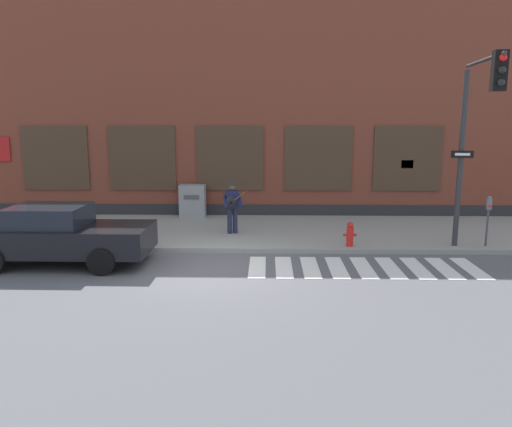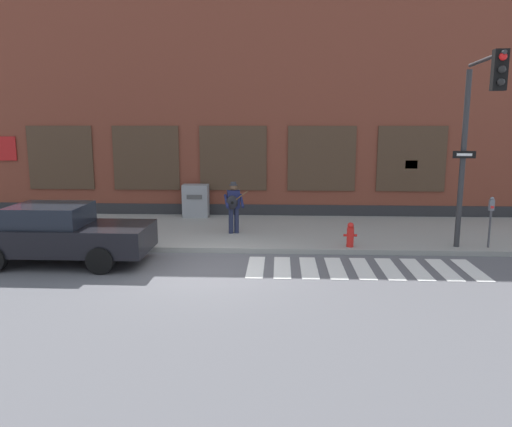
{
  "view_description": "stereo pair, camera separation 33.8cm",
  "coord_description": "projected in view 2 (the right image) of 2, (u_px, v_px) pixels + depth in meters",
  "views": [
    {
      "loc": [
        1.4,
        -11.91,
        3.65
      ],
      "look_at": [
        1.07,
        1.84,
        1.09
      ],
      "focal_mm": 35.0,
      "sensor_mm": 36.0,
      "label": 1
    },
    {
      "loc": [
        1.73,
        -11.9,
        3.65
      ],
      "look_at": [
        1.07,
        1.84,
        1.09
      ],
      "focal_mm": 35.0,
      "sensor_mm": 36.0,
      "label": 2
    }
  ],
  "objects": [
    {
      "name": "ground_plane",
      "position": [
        209.0,
        269.0,
        12.44
      ],
      "size": [
        160.0,
        160.0,
        0.0
      ],
      "primitive_type": "plane",
      "color": "#56565B"
    },
    {
      "name": "utility_box",
      "position": [
        196.0,
        201.0,
        18.38
      ],
      "size": [
        0.94,
        0.57,
        1.2
      ],
      "color": "gray",
      "rests_on": "sidewalk"
    },
    {
      "name": "traffic_light",
      "position": [
        477.0,
        122.0,
        12.45
      ],
      "size": [
        0.68,
        2.78,
        5.03
      ],
      "color": "#2D2D30",
      "rests_on": "sidewalk"
    },
    {
      "name": "busker",
      "position": [
        233.0,
        205.0,
        15.6
      ],
      "size": [
        0.77,
        0.64,
        1.63
      ],
      "color": "#1E233D",
      "rests_on": "sidewalk"
    },
    {
      "name": "fire_hydrant",
      "position": [
        350.0,
        235.0,
        14.03
      ],
      "size": [
        0.38,
        0.2,
        0.7
      ],
      "color": "red",
      "rests_on": "sidewalk"
    },
    {
      "name": "parking_meter",
      "position": [
        491.0,
        214.0,
        13.85
      ],
      "size": [
        0.13,
        0.11,
        1.44
      ],
      "color": "#47474C",
      "rests_on": "sidewalk"
    },
    {
      "name": "red_car",
      "position": [
        59.0,
        234.0,
        12.88
      ],
      "size": [
        4.61,
        2.0,
        1.53
      ],
      "color": "black",
      "rests_on": "ground"
    },
    {
      "name": "sidewalk",
      "position": [
        227.0,
        231.0,
        16.41
      ],
      "size": [
        28.0,
        5.04,
        0.15
      ],
      "color": "gray",
      "rests_on": "ground"
    },
    {
      "name": "crosswalk",
      "position": [
        362.0,
        268.0,
        12.49
      ],
      "size": [
        5.78,
        1.9,
        0.01
      ],
      "color": "silver",
      "rests_on": "ground"
    },
    {
      "name": "building_backdrop",
      "position": [
        237.0,
        99.0,
        20.03
      ],
      "size": [
        28.0,
        4.06,
        9.02
      ],
      "color": "brown",
      "rests_on": "ground"
    }
  ]
}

